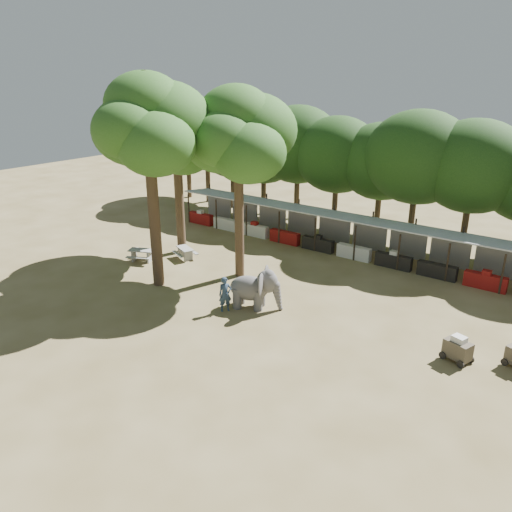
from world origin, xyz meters
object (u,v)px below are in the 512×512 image
Objects in this scene: elephant at (255,288)px; yard_tree_left at (176,132)px; picnic_table_far at (185,252)px; picnic_table_near at (142,254)px; cart_front at (458,349)px; yard_tree_center at (149,125)px; handler at (225,294)px; yard_tree_back at (238,135)px.

yard_tree_left is at bearing 133.96° from elephant.
elephant is 8.92m from picnic_table_far.
picnic_table_near is 1.49× the size of cart_front.
yard_tree_left is 7.89m from picnic_table_far.
yard_tree_center reaches higher than picnic_table_near.
handler is at bearing -150.45° from cart_front.
yard_tree_back is at bearing -171.10° from cart_front.
cart_front is at bearing 5.83° from yard_tree_center.
elephant is (9.63, -4.27, -7.08)m from yard_tree_left.
yard_tree_left is 6.09m from yard_tree_back.
picnic_table_far is at bearing -179.03° from yard_tree_back.
yard_tree_center is 5.04m from yard_tree_back.
picnic_table_near is (-9.23, 2.35, -0.41)m from handler.
elephant is at bearing 6.31° from yard_tree_center.
cart_front is at bearing -41.80° from handler.
picnic_table_near is at bearing -101.22° from yard_tree_left.
yard_tree_back reaches higher than cart_front.
elephant reaches higher than cart_front.
picnic_table_far is 18.69m from cart_front.
picnic_table_far is at bearing -168.54° from cart_front.
handler is 11.52m from cart_front.
yard_tree_center is 8.45× the size of cart_front.
handler is (2.60, -4.54, -7.59)m from yard_tree_back.
yard_tree_left is 5.80× the size of handler.
handler is at bearing -151.22° from elephant.
yard_tree_left reaches higher than picnic_table_far.
yard_tree_center reaches higher than elephant.
yard_tree_left is 12.54m from handler.
yard_tree_left is at bearing 163.28° from picnic_table_far.
yard_tree_center reaches higher than yard_tree_back.
handler is at bearing -32.79° from yard_tree_left.
yard_tree_center reaches higher than handler.
yard_tree_back is at bearing 66.66° from handler.
handler is 8.55m from picnic_table_far.
yard_tree_left is 5.92m from yard_tree_center.
elephant is at bearing -2.20° from handler.
handler is 0.90× the size of picnic_table_near.
elephant is (6.63, 0.73, -8.09)m from yard_tree_center.
handler is 0.99× the size of picnic_table_far.
yard_tree_left is 7.73× the size of cart_front.
picnic_table_far is (1.96, 2.11, -0.04)m from picnic_table_near.
elephant is at bearing -23.89° from yard_tree_left.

